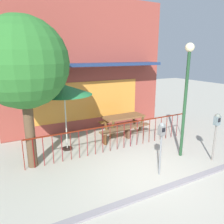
% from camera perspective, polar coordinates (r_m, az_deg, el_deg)
% --- Properties ---
extents(ground, '(40.00, 40.00, 0.00)m').
position_cam_1_polar(ground, '(6.56, 10.16, -16.05)').
color(ground, '#B6B1A2').
extents(pub_storefront, '(7.51, 1.46, 5.73)m').
position_cam_1_polar(pub_storefront, '(9.87, -6.67, 11.87)').
color(pub_storefront, brown).
rests_on(pub_storefront, ground).
extents(patio_fence_front, '(6.33, 0.04, 0.97)m').
position_cam_1_polar(patio_fence_front, '(7.78, 1.38, -5.33)').
color(patio_fence_front, maroon).
rests_on(patio_fence_front, ground).
extents(picnic_table_left, '(1.82, 1.38, 0.79)m').
position_cam_1_polar(picnic_table_left, '(9.46, 3.09, -1.97)').
color(picnic_table_left, brown).
rests_on(picnic_table_left, ground).
extents(patio_umbrella, '(1.91, 1.91, 2.37)m').
position_cam_1_polar(patio_umbrella, '(7.59, -12.47, 5.65)').
color(patio_umbrella, black).
rests_on(patio_umbrella, ground).
extents(patio_bench, '(1.43, 0.48, 0.48)m').
position_cam_1_polar(patio_bench, '(8.65, 1.10, -5.40)').
color(patio_bench, brown).
rests_on(patio_bench, ground).
extents(parking_meter_near, '(0.18, 0.17, 1.56)m').
position_cam_1_polar(parking_meter_near, '(6.15, 12.87, -5.92)').
color(parking_meter_near, gray).
rests_on(parking_meter_near, ground).
extents(parking_meter_far, '(0.18, 0.17, 1.58)m').
position_cam_1_polar(parking_meter_far, '(7.54, 25.76, -3.02)').
color(parking_meter_far, gray).
rests_on(parking_meter_far, ground).
extents(street_tree, '(2.54, 2.54, 4.39)m').
position_cam_1_polar(street_tree, '(6.57, -22.36, 11.61)').
color(street_tree, brown).
rests_on(street_tree, ground).
extents(street_lamp, '(0.28, 0.28, 3.70)m').
position_cam_1_polar(street_lamp, '(7.27, 18.99, 6.85)').
color(street_lamp, '#1F4427').
rests_on(street_lamp, ground).
extents(curb_edge, '(10.51, 0.20, 0.11)m').
position_cam_1_polar(curb_edge, '(6.12, 14.39, -18.81)').
color(curb_edge, gray).
rests_on(curb_edge, ground).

